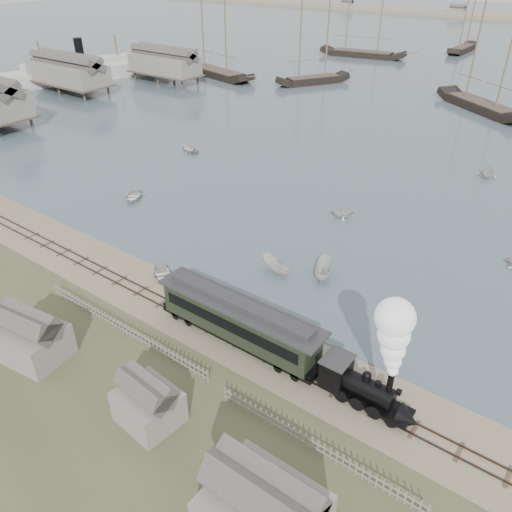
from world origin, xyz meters
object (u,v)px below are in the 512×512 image
Objects in this scene: beached_dinghy at (162,274)px; steamship at (81,59)px; locomotive at (382,366)px; passenger_coach at (239,319)px.

steamship is (-79.00, 50.56, 4.55)m from beached_dinghy.
steamship is (-103.09, 53.49, 0.75)m from locomotive.
steamship reaches higher than passenger_coach.
locomotive is 12.28m from passenger_coach.
locomotive reaches higher than beached_dinghy.
beached_dinghy is at bearing 173.09° from locomotive.
passenger_coach is at bearing -66.18° from beached_dinghy.
locomotive is 0.20× the size of steamship.
passenger_coach is 105.55m from steamship.
beached_dinghy is 0.08× the size of steamship.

